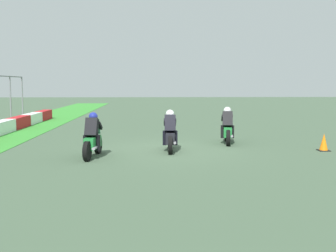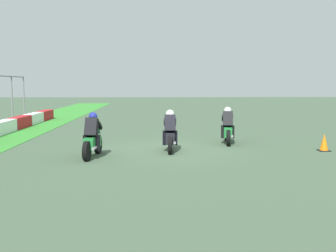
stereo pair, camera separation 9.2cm
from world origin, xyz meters
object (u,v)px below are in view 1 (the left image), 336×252
object	(u,v)px
rider_lane_a	(227,128)
rider_lane_c	(93,139)
traffic_cone	(324,143)
rider_lane_b	(170,134)

from	to	relation	value
rider_lane_a	rider_lane_c	world-z (taller)	same
rider_lane_c	traffic_cone	bearing A→B (deg)	-76.88
rider_lane_a	traffic_cone	distance (m)	3.78
rider_lane_b	traffic_cone	distance (m)	5.68
rider_lane_b	rider_lane_c	bearing A→B (deg)	115.42
rider_lane_b	rider_lane_c	world-z (taller)	same
rider_lane_b	rider_lane_a	bearing A→B (deg)	-52.71
rider_lane_a	traffic_cone	size ratio (longest dim) A/B	3.20
rider_lane_c	traffic_cone	distance (m)	8.37
rider_lane_a	rider_lane_c	bearing A→B (deg)	127.34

